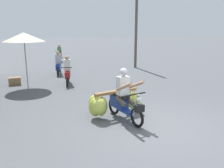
{
  "coord_description": "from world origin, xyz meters",
  "views": [
    {
      "loc": [
        -3.44,
        -5.22,
        2.72
      ],
      "look_at": [
        -0.59,
        1.84,
        0.9
      ],
      "focal_mm": 37.93,
      "sensor_mm": 36.0,
      "label": 1
    }
  ],
  "objects_px": {
    "motorbike_distant_ahead_left": "(68,73)",
    "motorbike_distant_far_ahead": "(59,65)",
    "produce_crate": "(15,81)",
    "motorbike_distant_ahead_right": "(59,55)",
    "motorbike_main_loaded": "(117,102)",
    "market_umbrella_near_shop": "(24,37)",
    "utility_pole": "(136,26)"
  },
  "relations": [
    {
      "from": "motorbike_distant_ahead_left",
      "to": "motorbike_distant_far_ahead",
      "type": "relative_size",
      "value": 1.01
    },
    {
      "from": "produce_crate",
      "to": "motorbike_distant_ahead_right",
      "type": "bearing_deg",
      "value": 64.37
    },
    {
      "from": "motorbike_main_loaded",
      "to": "market_umbrella_near_shop",
      "type": "distance_m",
      "value": 5.97
    },
    {
      "from": "produce_crate",
      "to": "market_umbrella_near_shop",
      "type": "bearing_deg",
      "value": -48.26
    },
    {
      "from": "motorbike_distant_far_ahead",
      "to": "produce_crate",
      "type": "bearing_deg",
      "value": -144.84
    },
    {
      "from": "utility_pole",
      "to": "motorbike_distant_ahead_left",
      "type": "bearing_deg",
      "value": -149.33
    },
    {
      "from": "motorbike_distant_ahead_right",
      "to": "market_umbrella_near_shop",
      "type": "height_order",
      "value": "market_umbrella_near_shop"
    },
    {
      "from": "motorbike_main_loaded",
      "to": "motorbike_distant_ahead_right",
      "type": "relative_size",
      "value": 1.18
    },
    {
      "from": "motorbike_main_loaded",
      "to": "produce_crate",
      "type": "height_order",
      "value": "motorbike_main_loaded"
    },
    {
      "from": "utility_pole",
      "to": "market_umbrella_near_shop",
      "type": "bearing_deg",
      "value": -157.86
    },
    {
      "from": "motorbike_main_loaded",
      "to": "motorbike_distant_ahead_right",
      "type": "bearing_deg",
      "value": 87.92
    },
    {
      "from": "motorbike_distant_ahead_left",
      "to": "market_umbrella_near_shop",
      "type": "xyz_separation_m",
      "value": [
        -1.86,
        0.25,
        1.73
      ]
    },
    {
      "from": "motorbike_distant_far_ahead",
      "to": "market_umbrella_near_shop",
      "type": "xyz_separation_m",
      "value": [
        -1.86,
        -2.35,
        1.73
      ]
    },
    {
      "from": "motorbike_distant_ahead_left",
      "to": "motorbike_distant_far_ahead",
      "type": "height_order",
      "value": "same"
    },
    {
      "from": "motorbike_distant_ahead_right",
      "to": "market_umbrella_near_shop",
      "type": "distance_m",
      "value": 8.47
    },
    {
      "from": "motorbike_distant_far_ahead",
      "to": "utility_pole",
      "type": "height_order",
      "value": "utility_pole"
    },
    {
      "from": "motorbike_distant_far_ahead",
      "to": "motorbike_distant_ahead_left",
      "type": "bearing_deg",
      "value": -90.06
    },
    {
      "from": "motorbike_distant_far_ahead",
      "to": "produce_crate",
      "type": "xyz_separation_m",
      "value": [
        -2.43,
        -1.71,
        -0.39
      ]
    },
    {
      "from": "motorbike_distant_far_ahead",
      "to": "market_umbrella_near_shop",
      "type": "relative_size",
      "value": 0.63
    },
    {
      "from": "produce_crate",
      "to": "motorbike_main_loaded",
      "type": "bearing_deg",
      "value": -63.0
    },
    {
      "from": "motorbike_main_loaded",
      "to": "motorbike_distant_ahead_right",
      "type": "height_order",
      "value": "motorbike_main_loaded"
    },
    {
      "from": "motorbike_distant_far_ahead",
      "to": "motorbike_distant_ahead_right",
      "type": "bearing_deg",
      "value": 79.58
    },
    {
      "from": "motorbike_distant_ahead_right",
      "to": "market_umbrella_near_shop",
      "type": "bearing_deg",
      "value": -110.17
    },
    {
      "from": "motorbike_distant_ahead_right",
      "to": "motorbike_distant_ahead_left",
      "type": "bearing_deg",
      "value": -97.12
    },
    {
      "from": "motorbike_distant_ahead_left",
      "to": "produce_crate",
      "type": "relative_size",
      "value": 2.84
    },
    {
      "from": "market_umbrella_near_shop",
      "to": "produce_crate",
      "type": "height_order",
      "value": "market_umbrella_near_shop"
    },
    {
      "from": "motorbike_distant_far_ahead",
      "to": "produce_crate",
      "type": "height_order",
      "value": "motorbike_distant_far_ahead"
    },
    {
      "from": "produce_crate",
      "to": "motorbike_distant_far_ahead",
      "type": "bearing_deg",
      "value": 35.16
    },
    {
      "from": "motorbike_distant_ahead_right",
      "to": "motorbike_distant_far_ahead",
      "type": "xyz_separation_m",
      "value": [
        -1.0,
        -5.44,
        0.0
      ]
    },
    {
      "from": "motorbike_distant_ahead_left",
      "to": "produce_crate",
      "type": "distance_m",
      "value": 2.61
    },
    {
      "from": "motorbike_distant_ahead_left",
      "to": "motorbike_distant_far_ahead",
      "type": "bearing_deg",
      "value": 89.94
    },
    {
      "from": "market_umbrella_near_shop",
      "to": "produce_crate",
      "type": "distance_m",
      "value": 2.29
    }
  ]
}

